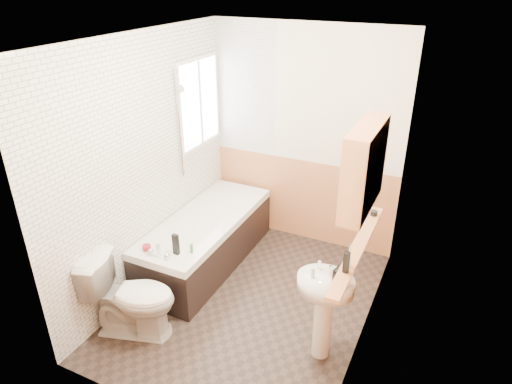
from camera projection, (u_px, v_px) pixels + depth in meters
floor at (249, 302)px, 4.51m from camera, size 2.80×2.80×0.00m
ceiling at (247, 38)px, 3.41m from camera, size 2.80×2.80×0.00m
wall_back at (304, 139)px, 5.10m from camera, size 2.20×0.02×2.50m
wall_front at (148, 278)px, 2.82m from camera, size 2.20×0.02×2.50m
wall_left at (145, 167)px, 4.39m from camera, size 0.02×2.80×2.50m
wall_right at (377, 215)px, 3.53m from camera, size 0.02×2.80×2.50m
wainscot_right at (364, 292)px, 3.87m from camera, size 0.01×2.80×1.00m
wainscot_front at (161, 364)px, 3.17m from camera, size 2.20×0.01×1.00m
wainscot_back at (301, 199)px, 5.42m from camera, size 2.20×0.01×1.00m
tile_cladding_left at (147, 167)px, 4.38m from camera, size 0.01×2.80×2.50m
tile_return_back at (245, 88)px, 5.14m from camera, size 0.75×0.01×1.50m
window at (200, 103)px, 4.96m from camera, size 0.03×0.79×0.99m
bathtub at (206, 239)px, 5.00m from camera, size 0.70×1.84×0.71m
shower_riser at (180, 116)px, 4.62m from camera, size 0.10×0.08×1.14m
toilet at (132, 297)px, 4.00m from camera, size 0.88×0.64×0.77m
sink at (324, 301)px, 3.67m from camera, size 0.46×0.37×0.90m
pine_shelf at (358, 248)px, 3.45m from camera, size 0.10×1.36×0.03m
medicine_cabinet at (364, 168)px, 3.19m from camera, size 0.17×0.69×0.62m
foam_can at (346, 262)px, 3.12m from camera, size 0.05×0.05×0.16m
green_bottle at (350, 254)px, 3.17m from camera, size 0.04×0.04×0.20m
black_jar at (374, 213)px, 3.86m from camera, size 0.07×0.07×0.04m
soap_bottle at (341, 280)px, 3.47m from camera, size 0.15×0.23×0.10m
clear_bottle at (313, 273)px, 3.56m from camera, size 0.04×0.04×0.09m
blue_gel at (176, 244)px, 4.22m from camera, size 0.06×0.04×0.21m
cream_jar at (147, 248)px, 4.32m from camera, size 0.09×0.09×0.05m
orange_bottle at (191, 248)px, 4.27m from camera, size 0.03×0.03×0.09m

